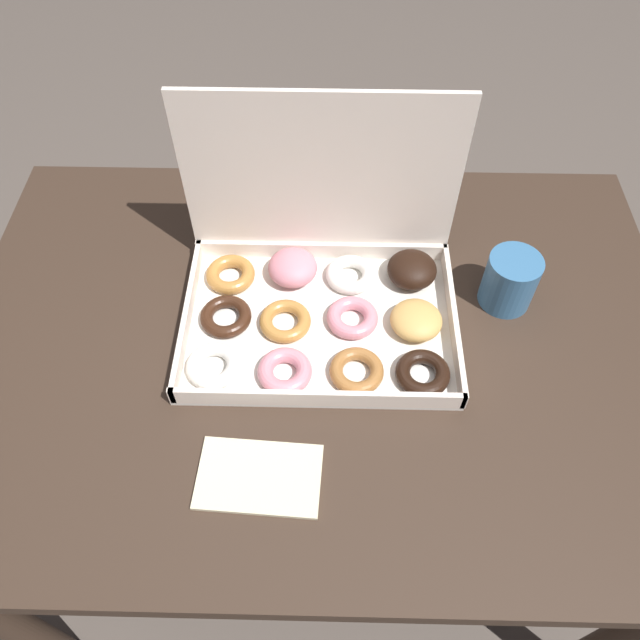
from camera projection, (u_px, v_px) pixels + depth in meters
name	position (u px, v px, depth m)	size (l,w,h in m)	color
ground_plane	(319.00, 503.00, 1.53)	(8.00, 8.00, 0.00)	#564C44
dining_table	(319.00, 373.00, 1.04)	(1.12, 0.79, 0.70)	#38281E
donut_box	(326.00, 284.00, 0.96)	(0.42, 0.30, 0.32)	silver
coffee_mug	(510.00, 280.00, 0.97)	(0.08, 0.08, 0.09)	teal
paper_napkin	(259.00, 477.00, 0.83)	(0.17, 0.11, 0.01)	beige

